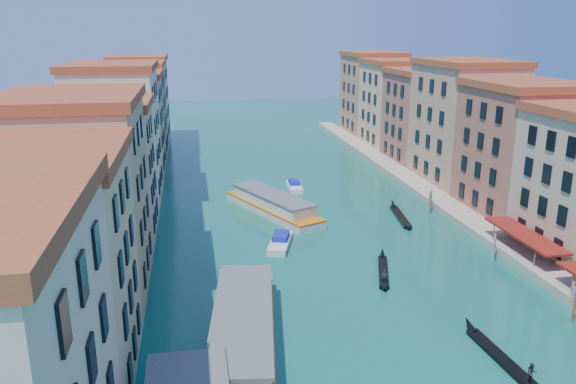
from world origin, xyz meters
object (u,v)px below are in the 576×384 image
Objects in this scene: gondola_right at (503,357)px; vaporetto_far at (273,204)px; vaporetto_near at (243,331)px; gondola_fore at (383,270)px.

vaporetto_far is at bearing 103.41° from gondola_right.
vaporetto_far reaches higher than gondola_right.
vaporetto_far is 1.72× the size of gondola_right.
vaporetto_near is 2.24× the size of gondola_fore.
gondola_right is (12.46, -40.86, -0.88)m from vaporetto_far.
gondola_right is (20.20, -5.76, -1.09)m from vaporetto_near.
vaporetto_far is 42.72m from gondola_right.
gondola_fore is at bearing 43.96° from vaporetto_near.
vaporetto_far is 24.55m from gondola_fore.
vaporetto_near is at bearing -125.80° from gondola_fore.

